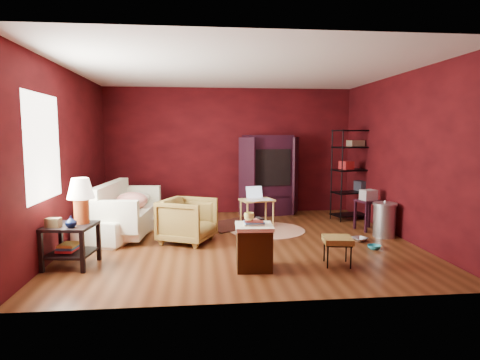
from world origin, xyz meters
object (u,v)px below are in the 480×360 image
Objects in this scene: side_table at (76,213)px; wire_shelving at (355,170)px; hamper at (254,246)px; laptop_desk at (257,202)px; sofa at (126,211)px; armchair at (188,218)px; tv_armoire at (268,173)px.

side_table is 5.50m from wire_shelving.
laptop_desk reaches higher than hamper.
wire_shelving reaches higher than hamper.
wire_shelving reaches higher than laptop_desk.
wire_shelving is at bearing -60.04° from sofa.
armchair is (1.10, -0.70, -0.00)m from sofa.
armchair is 0.46× the size of tv_armoire.
sofa is 1.78m from side_table.
side_table is (-1.46, -1.02, 0.31)m from armchair.
hamper is at bearing -116.49° from sofa.
side_table is 4.49m from tv_armoire.
hamper is 0.36× the size of wire_shelving.
tv_armoire is (1.71, 2.17, 0.51)m from armchair.
hamper is at bearing -9.56° from side_table.
hamper is (2.01, -2.12, -0.09)m from sofa.
hamper is 0.39× the size of tv_armoire.
sofa is 3.03× the size of hamper.
laptop_desk is (1.30, 1.06, 0.07)m from armchair.
hamper is at bearing -145.00° from wire_shelving.
wire_shelving is (4.53, 0.80, 0.62)m from sofa.
sofa reaches higher than hamper.
sofa reaches higher than armchair.
hamper is (2.36, -0.40, -0.40)m from side_table.
side_table is at bearing 149.99° from armchair.
side_table is at bearing -171.66° from sofa.
hamper is 3.72m from tv_armoire.
laptop_desk is (0.39, 2.48, 0.16)m from hamper.
laptop_desk is at bearing 81.01° from hamper.
side_table is at bearing -145.08° from tv_armoire.
armchair is 1.68m from laptop_desk.
laptop_desk is at bearing -61.55° from sofa.
wire_shelving is at bearing -41.41° from armchair.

